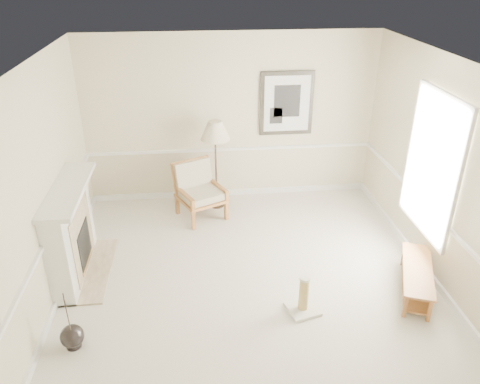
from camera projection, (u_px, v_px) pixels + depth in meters
The scene contains 8 objects.
ground at pixel (250, 287), 6.24m from camera, with size 5.50×5.50×0.00m, color silver.
room at pixel (262, 155), 5.47m from camera, with size 5.04×5.54×2.92m.
fireplace at pixel (72, 232), 6.26m from camera, with size 0.64×1.64×1.31m.
floor_vase at pixel (72, 337), 5.24m from camera, with size 0.27×0.27×0.78m.
armchair at pixel (198, 188), 7.79m from camera, with size 0.94×0.97×0.92m.
floor_lamp at pixel (215, 133), 7.66m from camera, with size 0.63×0.63×1.55m.
bench at pixel (417, 276), 6.08m from camera, with size 0.80×1.27×0.35m.
scratching_post at pixel (303, 300), 5.76m from camera, with size 0.44×0.44×0.52m.
Camera 1 is at (-0.64, -4.94, 3.97)m, focal length 35.00 mm.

